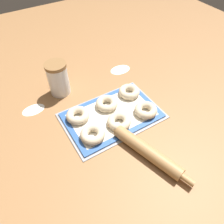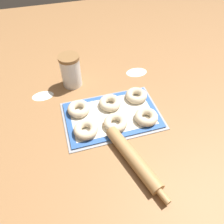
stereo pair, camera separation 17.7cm
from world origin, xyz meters
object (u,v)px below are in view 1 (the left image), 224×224
at_px(bagel_front_center, 119,121).
at_px(rolling_pin, 147,151).
at_px(baking_tray, 112,116).
at_px(bagel_front_left, 93,134).
at_px(bagel_back_left, 78,115).
at_px(bagel_front_right, 146,110).
at_px(bagel_back_center, 107,104).
at_px(flour_canister, 58,79).
at_px(bagel_back_right, 129,92).

xyz_separation_m(bagel_front_center, rolling_pin, (0.01, -0.18, -0.00)).
bearing_deg(baking_tray, rolling_pin, -88.02).
xyz_separation_m(bagel_front_left, bagel_back_left, (-0.01, 0.13, 0.00)).
distance_m(bagel_front_right, bagel_back_left, 0.31).
xyz_separation_m(bagel_back_center, flour_canister, (-0.14, 0.22, 0.06)).
bearing_deg(bagel_back_right, bagel_back_center, -174.54).
bearing_deg(bagel_front_center, bagel_front_left, -179.56).
xyz_separation_m(bagel_front_center, bagel_back_left, (-0.14, 0.13, 0.00)).
bearing_deg(rolling_pin, flour_canister, 105.25).
xyz_separation_m(bagel_front_right, bagel_back_left, (-0.28, 0.13, 0.00)).
xyz_separation_m(baking_tray, flour_canister, (-0.14, 0.28, 0.08)).
bearing_deg(bagel_back_left, bagel_back_right, 1.96).
distance_m(baking_tray, bagel_back_right, 0.16).
xyz_separation_m(bagel_front_left, bagel_front_center, (0.13, 0.00, 0.00)).
bearing_deg(bagel_front_center, bagel_back_right, 42.72).
relative_size(baking_tray, flour_canister, 2.58).
relative_size(flour_canister, rolling_pin, 0.43).
bearing_deg(flour_canister, rolling_pin, -74.75).
relative_size(bagel_front_center, bagel_back_left, 1.00).
height_order(bagel_back_left, flour_canister, flour_canister).
bearing_deg(bagel_back_center, rolling_pin, -89.81).
distance_m(bagel_back_right, rolling_pin, 0.35).
bearing_deg(rolling_pin, bagel_back_right, 66.99).
bearing_deg(bagel_back_center, bagel_front_right, -44.92).
relative_size(baking_tray, bagel_back_right, 4.23).
distance_m(bagel_back_left, bagel_back_right, 0.29).
height_order(bagel_back_left, bagel_back_center, same).
relative_size(bagel_back_right, flour_canister, 0.61).
relative_size(bagel_front_left, bagel_front_right, 1.00).
xyz_separation_m(bagel_front_right, bagel_back_right, (0.01, 0.14, 0.00)).
xyz_separation_m(bagel_back_center, rolling_pin, (0.00, -0.31, -0.00)).
distance_m(bagel_front_center, rolling_pin, 0.18).
height_order(baking_tray, bagel_back_left, bagel_back_left).
xyz_separation_m(bagel_front_left, bagel_back_right, (0.28, 0.14, 0.00)).
height_order(flour_canister, rolling_pin, flour_canister).
bearing_deg(bagel_back_right, bagel_front_right, -92.67).
xyz_separation_m(baking_tray, bagel_front_center, (-0.00, -0.06, 0.02)).
relative_size(bagel_front_right, flour_canister, 0.61).
xyz_separation_m(bagel_front_left, flour_canister, (-0.00, 0.35, 0.06)).
bearing_deg(bagel_back_right, baking_tray, -153.45).
height_order(bagel_front_left, bagel_back_right, same).
relative_size(bagel_front_center, bagel_back_center, 1.00).
xyz_separation_m(bagel_front_left, bagel_front_right, (0.27, -0.01, 0.00)).
height_order(bagel_front_left, bagel_back_left, same).
height_order(bagel_front_left, bagel_back_center, same).
relative_size(bagel_back_center, bagel_back_right, 1.00).
height_order(bagel_back_center, flour_canister, flour_canister).
relative_size(bagel_front_center, bagel_back_right, 1.00).
bearing_deg(bagel_front_right, bagel_back_left, 154.44).
bearing_deg(bagel_front_right, bagel_back_right, 87.33).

